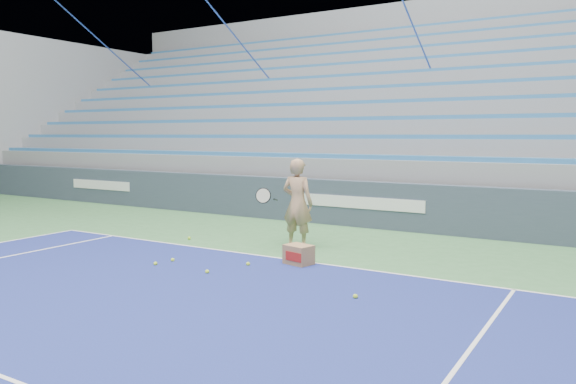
% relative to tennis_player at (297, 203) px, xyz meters
% --- Properties ---
extents(sponsor_barrier, '(30.00, 0.32, 1.10)m').
position_rel_tennis_player_xyz_m(sponsor_barrier, '(0.07, 2.96, -0.33)').
color(sponsor_barrier, '#344050').
rests_on(sponsor_barrier, ground).
extents(bleachers, '(31.00, 9.15, 7.30)m').
position_rel_tennis_player_xyz_m(bleachers, '(0.07, 8.68, 1.48)').
color(bleachers, gray).
rests_on(bleachers, ground).
extents(tennis_player, '(0.93, 0.84, 1.75)m').
position_rel_tennis_player_xyz_m(tennis_player, '(0.00, 0.00, 0.00)').
color(tennis_player, tan).
rests_on(tennis_player, ground).
extents(ball_box, '(0.52, 0.44, 0.34)m').
position_rel_tennis_player_xyz_m(ball_box, '(0.76, -1.25, -0.71)').
color(ball_box, '#966E48').
rests_on(ball_box, ground).
extents(tennis_ball_0, '(0.07, 0.07, 0.07)m').
position_rel_tennis_player_xyz_m(tennis_ball_0, '(-1.23, -2.21, -0.84)').
color(tennis_ball_0, '#C3EF30').
rests_on(tennis_ball_0, ground).
extents(tennis_ball_1, '(0.07, 0.07, 0.07)m').
position_rel_tennis_player_xyz_m(tennis_ball_1, '(2.42, -2.59, -0.84)').
color(tennis_ball_1, '#C3EF30').
rests_on(tennis_ball_1, ground).
extents(tennis_ball_2, '(0.07, 0.07, 0.07)m').
position_rel_tennis_player_xyz_m(tennis_ball_2, '(0.08, -1.78, -0.84)').
color(tennis_ball_2, '#C3EF30').
rests_on(tennis_ball_2, ground).
extents(tennis_ball_3, '(0.07, 0.07, 0.07)m').
position_rel_tennis_player_xyz_m(tennis_ball_3, '(-0.17, -2.55, -0.84)').
color(tennis_ball_3, '#C3EF30').
rests_on(tennis_ball_3, ground).
extents(tennis_ball_4, '(0.07, 0.07, 0.07)m').
position_rel_tennis_player_xyz_m(tennis_ball_4, '(-1.28, -2.57, -0.84)').
color(tennis_ball_4, '#C3EF30').
rests_on(tennis_ball_4, ground).
extents(tennis_ball_5, '(0.07, 0.07, 0.07)m').
position_rel_tennis_player_xyz_m(tennis_ball_5, '(-2.36, -0.48, -0.84)').
color(tennis_ball_5, '#C3EF30').
rests_on(tennis_ball_5, ground).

